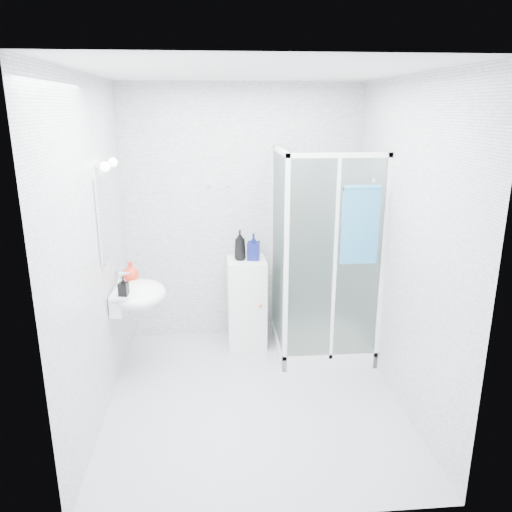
{
  "coord_description": "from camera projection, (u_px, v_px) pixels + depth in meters",
  "views": [
    {
      "loc": [
        -0.3,
        -3.69,
        2.36
      ],
      "look_at": [
        0.05,
        0.35,
        1.15
      ],
      "focal_mm": 35.0,
      "sensor_mm": 36.0,
      "label": 1
    }
  ],
  "objects": [
    {
      "name": "room",
      "position": [
        253.0,
        250.0,
        3.85
      ],
      "size": [
        2.4,
        2.6,
        2.6
      ],
      "color": "silver",
      "rests_on": "ground"
    },
    {
      "name": "shower_enclosure",
      "position": [
        315.0,
        311.0,
        4.88
      ],
      "size": [
        0.9,
        0.95,
        2.0
      ],
      "color": "white",
      "rests_on": "ground"
    },
    {
      "name": "wall_basin",
      "position": [
        137.0,
        295.0,
        4.34
      ],
      "size": [
        0.46,
        0.56,
        0.35
      ],
      "color": "white",
      "rests_on": "ground"
    },
    {
      "name": "mirror",
      "position": [
        106.0,
        216.0,
        4.12
      ],
      "size": [
        0.02,
        0.6,
        0.7
      ],
      "primitive_type": "cube",
      "color": "white",
      "rests_on": "room"
    },
    {
      "name": "vanity_lights",
      "position": [
        108.0,
        164.0,
        4.01
      ],
      "size": [
        0.1,
        0.4,
        0.08
      ],
      "color": "silver",
      "rests_on": "room"
    },
    {
      "name": "wall_hooks",
      "position": [
        218.0,
        185.0,
        4.93
      ],
      "size": [
        0.23,
        0.06,
        0.03
      ],
      "color": "silver",
      "rests_on": "room"
    },
    {
      "name": "storage_cabinet",
      "position": [
        247.0,
        303.0,
        5.05
      ],
      "size": [
        0.38,
        0.41,
        0.92
      ],
      "rotation": [
        0.0,
        0.0,
        0.01
      ],
      "color": "white",
      "rests_on": "ground"
    },
    {
      "name": "hand_towel",
      "position": [
        360.0,
        223.0,
        4.24
      ],
      "size": [
        0.32,
        0.05,
        0.68
      ],
      "color": "teal",
      "rests_on": "shower_enclosure"
    },
    {
      "name": "shampoo_bottle_a",
      "position": [
        240.0,
        245.0,
        4.87
      ],
      "size": [
        0.13,
        0.13,
        0.3
      ],
      "primitive_type": "imported",
      "rotation": [
        0.0,
        0.0,
        -0.16
      ],
      "color": "black",
      "rests_on": "storage_cabinet"
    },
    {
      "name": "shampoo_bottle_b",
      "position": [
        254.0,
        247.0,
        4.88
      ],
      "size": [
        0.14,
        0.14,
        0.26
      ],
      "primitive_type": "imported",
      "rotation": [
        0.0,
        0.0,
        -0.18
      ],
      "color": "navy",
      "rests_on": "storage_cabinet"
    },
    {
      "name": "soap_dispenser_orange",
      "position": [
        131.0,
        271.0,
        4.46
      ],
      "size": [
        0.15,
        0.15,
        0.18
      ],
      "primitive_type": "imported",
      "rotation": [
        0.0,
        0.0,
        -0.09
      ],
      "color": "red",
      "rests_on": "wall_basin"
    },
    {
      "name": "soap_dispenser_black",
      "position": [
        123.0,
        286.0,
        4.11
      ],
      "size": [
        0.09,
        0.09,
        0.17
      ],
      "primitive_type": "imported",
      "rotation": [
        0.0,
        0.0,
        -0.2
      ],
      "color": "black",
      "rests_on": "wall_basin"
    }
  ]
}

